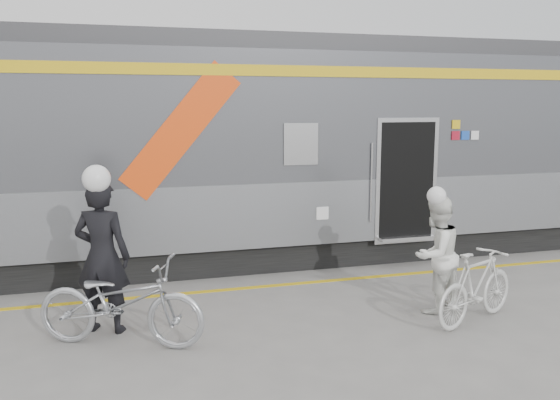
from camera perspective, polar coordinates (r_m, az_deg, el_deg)
name	(u,v)px	position (r m, az deg, el deg)	size (l,w,h in m)	color
ground	(276,340)	(7.61, -0.38, -13.30)	(90.00, 90.00, 0.00)	slate
train	(267,149)	(11.37, -1.29, 4.89)	(24.00, 3.17, 4.10)	black
safety_strip	(239,289)	(9.57, -3.93, -8.50)	(24.00, 0.12, 0.01)	gold
man	(102,256)	(7.91, -16.74, -5.22)	(0.73, 0.48, 1.99)	black
bicycle_left	(121,302)	(7.51, -15.06, -9.48)	(0.73, 2.08, 1.10)	#ABAEB3
woman	(436,255)	(8.64, 14.77, -5.11)	(0.80, 0.62, 1.64)	white
bicycle_right	(476,286)	(8.44, 18.38, -7.90)	(0.47, 1.66, 1.00)	silver
helmet_man	(98,165)	(7.71, -17.14, 3.21)	(0.34, 0.34, 0.34)	white
helmet_woman	(439,187)	(8.46, 15.04, 1.17)	(0.26, 0.26, 0.26)	white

